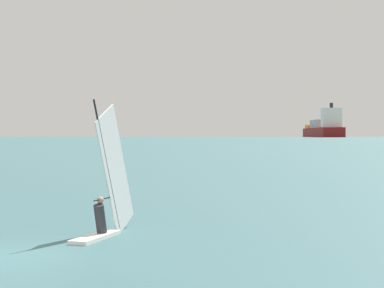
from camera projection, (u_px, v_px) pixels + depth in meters
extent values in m
plane|color=#386066|center=(8.00, 256.00, 17.33)|extent=(4000.00, 4000.00, 0.00)
cube|color=white|center=(95.00, 237.00, 20.15)|extent=(1.16, 2.55, 0.12)
cylinder|color=black|center=(107.00, 166.00, 20.92)|extent=(0.50, 1.89, 4.15)
cube|color=white|center=(115.00, 171.00, 21.54)|extent=(0.74, 2.96, 4.35)
cylinder|color=black|center=(104.00, 199.00, 20.74)|extent=(0.37, 1.43, 0.04)
cylinder|color=#2D2D33|center=(100.00, 219.00, 20.48)|extent=(0.44, 0.62, 0.97)
sphere|color=tan|center=(100.00, 200.00, 20.47)|extent=(0.22, 0.22, 0.22)
cube|color=maroon|center=(322.00, 132.00, 853.95)|extent=(32.73, 175.46, 11.67)
cube|color=silver|center=(331.00, 118.00, 787.41)|extent=(23.25, 18.06, 23.16)
cylinder|color=black|center=(331.00, 105.00, 787.20)|extent=(4.00, 4.00, 6.00)
cube|color=#99999E|center=(325.00, 124.00, 829.80)|extent=(23.53, 14.85, 10.40)
cube|color=#99999E|center=(323.00, 124.00, 845.25)|extent=(23.53, 14.85, 10.40)
cube|color=#99999E|center=(321.00, 127.00, 860.76)|extent=(23.53, 14.85, 2.60)
cube|color=#99999E|center=(319.00, 124.00, 876.16)|extent=(23.53, 14.85, 10.40)
cube|color=red|center=(317.00, 127.00, 891.66)|extent=(23.53, 14.85, 2.60)
cube|color=gold|center=(316.00, 127.00, 907.12)|extent=(23.53, 14.85, 2.60)
cube|color=gold|center=(314.00, 127.00, 922.55)|extent=(23.53, 14.85, 5.20)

